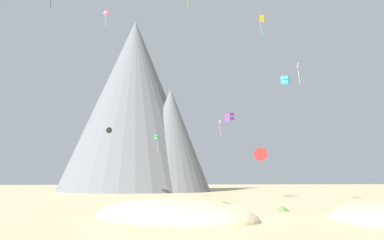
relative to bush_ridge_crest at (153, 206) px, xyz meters
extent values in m
plane|color=#C6B284|center=(8.15, -12.13, -0.51)|extent=(400.00, 400.00, 0.00)
ellipsoid|color=#CCBA8E|center=(1.64, -10.45, -0.51)|extent=(20.42, 19.39, 3.92)
cone|color=#568442|center=(0.00, 0.00, 0.00)|extent=(2.75, 2.75, 1.02)
cone|color=#386633|center=(2.99, -8.17, -0.07)|extent=(3.36, 3.36, 0.88)
cone|color=#568442|center=(10.46, 8.88, -0.28)|extent=(2.63, 2.63, 0.47)
cone|color=#386633|center=(-2.85, -6.75, -0.23)|extent=(2.28, 2.28, 0.56)
cone|color=#568442|center=(15.06, -3.48, -0.19)|extent=(2.24, 2.24, 0.65)
cone|color=slate|center=(-5.31, 72.48, 26.52)|extent=(62.33, 62.33, 54.07)
cone|color=slate|center=(5.79, 65.30, 14.66)|extent=(25.08, 25.08, 30.34)
cube|color=#8CD133|center=(6.59, 23.38, 37.14)|extent=(0.36, 1.09, 1.16)
cylinder|color=black|center=(-15.52, 8.03, 29.37)|extent=(0.16, 0.12, 1.96)
cube|color=purple|center=(14.96, 24.89, 14.73)|extent=(1.89, 1.87, 0.85)
cube|color=purple|center=(14.96, 24.89, 15.58)|extent=(1.89, 1.87, 0.85)
cone|color=pink|center=(16.75, 45.22, 17.09)|extent=(0.61, 1.33, 1.29)
cylinder|color=pink|center=(16.92, 45.22, 14.80)|extent=(0.53, 0.11, 3.28)
cone|color=#E5668C|center=(-10.18, 32.61, 38.52)|extent=(1.26, 0.60, 1.23)
cylinder|color=orange|center=(-10.22, 32.61, 36.62)|extent=(0.27, 0.13, 2.58)
cone|color=red|center=(21.05, 25.30, 7.94)|extent=(2.63, 0.85, 2.61)
cube|color=#33BCDB|center=(21.30, 11.00, 18.76)|extent=(1.66, 1.66, 0.57)
cube|color=#33BCDB|center=(21.30, 11.00, 19.40)|extent=(1.66, 1.66, 0.57)
cube|color=green|center=(0.98, 30.80, 11.40)|extent=(0.98, 0.97, 0.35)
cube|color=green|center=(0.98, 30.80, 11.88)|extent=(0.98, 0.97, 0.35)
cylinder|color=orange|center=(1.24, 30.80, 9.69)|extent=(0.10, 0.23, 3.07)
cone|color=black|center=(-9.67, 42.49, 14.29)|extent=(1.42, 0.60, 1.41)
cube|color=white|center=(35.62, 40.45, 30.82)|extent=(0.65, 0.98, 1.40)
cylinder|color=white|center=(35.71, 40.45, 28.18)|extent=(0.21, 0.65, 3.89)
cube|color=orange|center=(20.23, 19.34, 33.19)|extent=(0.93, 0.19, 1.53)
cylinder|color=#33BCDB|center=(20.11, 19.34, 31.09)|extent=(0.48, 0.29, 2.72)
camera|label=1|loc=(-0.89, -48.69, 3.33)|focal=36.50mm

